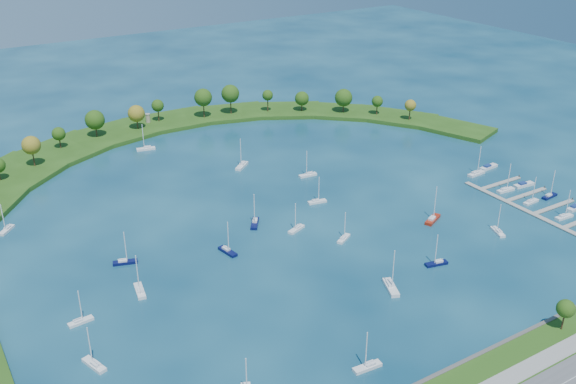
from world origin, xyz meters
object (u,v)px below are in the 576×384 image
moored_boat_6 (296,228)px  moored_boat_4 (308,174)px  moored_boat_8 (94,364)px  moored_boat_7 (227,250)px  moored_boat_3 (125,261)px  moored_boat_5 (146,148)px  docked_boat_10 (476,173)px  moored_boat_16 (80,320)px  docked_boat_7 (550,195)px  docked_boat_6 (531,201)px  moored_boat_18 (344,238)px  moored_boat_10 (433,219)px  harbor_tower (148,118)px  moored_boat_14 (7,229)px  moored_boat_9 (140,290)px  docked_boat_8 (506,189)px  moored_boat_2 (317,201)px  docked_boat_5 (575,207)px  moored_boat_17 (255,222)px  docked_boat_11 (488,167)px  docked_boat_4 (564,216)px  moored_boat_1 (368,366)px  dock_system (561,216)px  docked_boat_9 (524,185)px  moored_boat_12 (437,262)px  moored_boat_0 (498,231)px  moored_boat_15 (391,286)px  moored_boat_11 (242,165)px

moored_boat_6 → moored_boat_4: bearing=-149.5°
moored_boat_8 → moored_boat_7: bearing=-76.4°
moored_boat_3 → moored_boat_5: 103.72m
moored_boat_8 → docked_boat_10: (177.48, 35.98, 0.04)m
moored_boat_16 → docked_boat_10: size_ratio=0.81×
docked_boat_7 → docked_boat_6: bearing=171.6°
docked_boat_6 → moored_boat_18: bearing=165.2°
moored_boat_10 → harbor_tower: bearing=83.2°
moored_boat_14 → moored_boat_16: 69.38m
moored_boat_9 → docked_boat_8: moored_boat_9 is taller
moored_boat_4 → moored_boat_2: bearing=69.5°
moored_boat_3 → docked_boat_6: 156.57m
moored_boat_4 → docked_boat_5: 107.39m
moored_boat_17 → moored_boat_7: bearing=-19.7°
moored_boat_3 → moored_boat_10: (107.69, -31.15, 0.06)m
moored_boat_16 → docked_boat_11: size_ratio=1.08×
moored_boat_14 → moored_boat_7: bearing=88.8°
moored_boat_3 → docked_boat_4: size_ratio=1.02×
moored_boat_1 → moored_boat_4: bearing=-111.8°
moored_boat_2 → docked_boat_6: bearing=-21.7°
harbor_tower → moored_boat_14: 118.19m
dock_system → harbor_tower: bearing=117.7°
moored_boat_2 → docked_boat_9: bearing=-11.3°
dock_system → docked_boat_11: bearing=75.1°
moored_boat_6 → docked_boat_10: size_ratio=0.85×
moored_boat_18 → moored_boat_14: bearing=115.7°
moored_boat_12 → docked_boat_8: 69.81m
moored_boat_5 → docked_boat_8: 163.22m
moored_boat_0 → moored_boat_2: size_ratio=1.01×
moored_boat_3 → docked_boat_5: size_ratio=1.25×
moored_boat_1 → docked_boat_11: bearing=-144.7°
moored_boat_7 → moored_boat_8: 65.23m
moored_boat_7 → docked_boat_7: (129.74, -29.23, -0.01)m
moored_boat_14 → moored_boat_17: moored_boat_17 is taller
harbor_tower → docked_boat_11: harbor_tower is taller
moored_boat_3 → moored_boat_15: 87.13m
docked_boat_7 → moored_boat_9: bearing=166.7°
moored_boat_8 → docked_boat_5: 185.69m
moored_boat_11 → docked_boat_8: bearing=95.5°
docked_boat_9 → docked_boat_11: 21.04m
moored_boat_2 → moored_boat_10: 45.21m
docked_boat_4 → docked_boat_8: bearing=93.9°
moored_boat_1 → docked_boat_8: bearing=-149.7°
moored_boat_14 → moored_boat_18: moored_boat_14 is taller
moored_boat_1 → docked_boat_8: 128.04m
harbor_tower → moored_boat_17: bearing=-92.9°
moored_boat_16 → docked_boat_4: docked_boat_4 is taller
moored_boat_0 → moored_boat_1: 91.17m
moored_boat_8 → docked_boat_9: bearing=-102.2°
docked_boat_8 → moored_boat_3: bearing=173.2°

